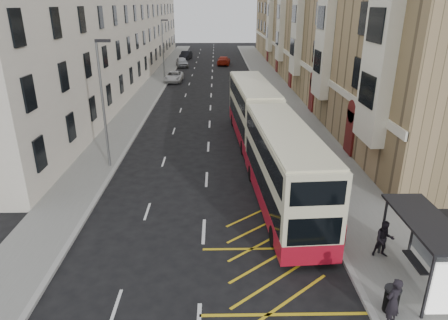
{
  "coord_description": "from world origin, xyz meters",
  "views": [
    {
      "loc": [
        0.66,
        -12.4,
        10.12
      ],
      "look_at": [
        1.03,
        7.58,
        2.23
      ],
      "focal_mm": 32.0,
      "sensor_mm": 36.0,
      "label": 1
    }
  ],
  "objects_px": {
    "pedestrian_mid": "(384,239)",
    "double_decker_rear": "(253,110)",
    "street_lamp_far": "(163,48)",
    "pedestrian_near": "(393,302)",
    "car_red": "(224,61)",
    "pedestrian_far": "(335,184)",
    "car_dark": "(186,55)",
    "car_silver": "(182,62)",
    "street_lamp_near": "(103,98)",
    "bus_shelter": "(433,243)",
    "double_decker_front": "(284,169)",
    "litter_bin": "(392,299)",
    "white_van": "(174,77)"
  },
  "relations": [
    {
      "from": "street_lamp_far",
      "to": "car_silver",
      "type": "bearing_deg",
      "value": 85.5
    },
    {
      "from": "double_decker_front",
      "to": "car_dark",
      "type": "height_order",
      "value": "double_decker_front"
    },
    {
      "from": "car_red",
      "to": "double_decker_front",
      "type": "bearing_deg",
      "value": 97.16
    },
    {
      "from": "street_lamp_far",
      "to": "car_silver",
      "type": "distance_m",
      "value": 15.16
    },
    {
      "from": "street_lamp_near",
      "to": "car_dark",
      "type": "distance_m",
      "value": 54.37
    },
    {
      "from": "pedestrian_far",
      "to": "car_silver",
      "type": "relative_size",
      "value": 0.34
    },
    {
      "from": "double_decker_front",
      "to": "white_van",
      "type": "xyz_separation_m",
      "value": [
        -9.27,
        36.49,
        -1.54
      ]
    },
    {
      "from": "street_lamp_far",
      "to": "double_decker_front",
      "type": "distance_m",
      "value": 37.28
    },
    {
      "from": "car_silver",
      "to": "litter_bin",
      "type": "bearing_deg",
      "value": -89.15
    },
    {
      "from": "double_decker_rear",
      "to": "car_red",
      "type": "height_order",
      "value": "double_decker_rear"
    },
    {
      "from": "car_dark",
      "to": "bus_shelter",
      "type": "bearing_deg",
      "value": -69.15
    },
    {
      "from": "pedestrian_far",
      "to": "car_silver",
      "type": "bearing_deg",
      "value": -45.06
    },
    {
      "from": "street_lamp_near",
      "to": "pedestrian_near",
      "type": "xyz_separation_m",
      "value": [
        12.73,
        -14.09,
        -3.61
      ]
    },
    {
      "from": "bus_shelter",
      "to": "pedestrian_near",
      "type": "bearing_deg",
      "value": -139.17
    },
    {
      "from": "pedestrian_near",
      "to": "car_red",
      "type": "height_order",
      "value": "pedestrian_near"
    },
    {
      "from": "bus_shelter",
      "to": "double_decker_rear",
      "type": "distance_m",
      "value": 18.99
    },
    {
      "from": "litter_bin",
      "to": "car_silver",
      "type": "bearing_deg",
      "value": 101.5
    },
    {
      "from": "pedestrian_mid",
      "to": "pedestrian_far",
      "type": "height_order",
      "value": "pedestrian_mid"
    },
    {
      "from": "bus_shelter",
      "to": "pedestrian_far",
      "type": "height_order",
      "value": "bus_shelter"
    },
    {
      "from": "pedestrian_near",
      "to": "pedestrian_mid",
      "type": "distance_m",
      "value": 3.95
    },
    {
      "from": "white_van",
      "to": "double_decker_rear",
      "type": "bearing_deg",
      "value": -69.29
    },
    {
      "from": "street_lamp_far",
      "to": "bus_shelter",
      "type": "bearing_deg",
      "value": -70.88
    },
    {
      "from": "street_lamp_near",
      "to": "litter_bin",
      "type": "relative_size",
      "value": 8.45
    },
    {
      "from": "bus_shelter",
      "to": "pedestrian_mid",
      "type": "height_order",
      "value": "bus_shelter"
    },
    {
      "from": "street_lamp_near",
      "to": "car_silver",
      "type": "height_order",
      "value": "street_lamp_near"
    },
    {
      "from": "litter_bin",
      "to": "car_dark",
      "type": "relative_size",
      "value": 0.2
    },
    {
      "from": "litter_bin",
      "to": "double_decker_front",
      "type": "bearing_deg",
      "value": 108.11
    },
    {
      "from": "pedestrian_near",
      "to": "pedestrian_mid",
      "type": "bearing_deg",
      "value": -139.07
    },
    {
      "from": "bus_shelter",
      "to": "pedestrian_near",
      "type": "relative_size",
      "value": 2.42
    },
    {
      "from": "bus_shelter",
      "to": "white_van",
      "type": "xyz_separation_m",
      "value": [
        -13.54,
        43.17,
        -1.45
      ]
    },
    {
      "from": "street_lamp_near",
      "to": "double_decker_rear",
      "type": "height_order",
      "value": "street_lamp_near"
    },
    {
      "from": "pedestrian_far",
      "to": "car_dark",
      "type": "xyz_separation_m",
      "value": [
        -12.26,
        59.06,
        -0.16
      ]
    },
    {
      "from": "street_lamp_far",
      "to": "pedestrian_near",
      "type": "bearing_deg",
      "value": -73.9
    },
    {
      "from": "car_silver",
      "to": "pedestrian_far",
      "type": "bearing_deg",
      "value": -86.72
    },
    {
      "from": "litter_bin",
      "to": "car_red",
      "type": "bearing_deg",
      "value": 94.48
    },
    {
      "from": "car_silver",
      "to": "pedestrian_mid",
      "type": "bearing_deg",
      "value": -87.55
    },
    {
      "from": "litter_bin",
      "to": "white_van",
      "type": "bearing_deg",
      "value": 104.94
    },
    {
      "from": "double_decker_front",
      "to": "pedestrian_far",
      "type": "xyz_separation_m",
      "value": [
        2.99,
        0.88,
        -1.3
      ]
    },
    {
      "from": "double_decker_front",
      "to": "pedestrian_mid",
      "type": "xyz_separation_m",
      "value": [
        3.52,
        -4.61,
        -1.26
      ]
    },
    {
      "from": "bus_shelter",
      "to": "white_van",
      "type": "relative_size",
      "value": 0.85
    },
    {
      "from": "double_decker_rear",
      "to": "pedestrian_far",
      "type": "height_order",
      "value": "double_decker_rear"
    },
    {
      "from": "street_lamp_far",
      "to": "car_dark",
      "type": "bearing_deg",
      "value": 87.28
    },
    {
      "from": "street_lamp_far",
      "to": "pedestrian_mid",
      "type": "relative_size",
      "value": 4.86
    },
    {
      "from": "pedestrian_mid",
      "to": "double_decker_rear",
      "type": "bearing_deg",
      "value": 110.45
    },
    {
      "from": "white_van",
      "to": "bus_shelter",
      "type": "bearing_deg",
      "value": -71.1
    },
    {
      "from": "street_lamp_near",
      "to": "double_decker_front",
      "type": "height_order",
      "value": "street_lamp_near"
    },
    {
      "from": "street_lamp_far",
      "to": "pedestrian_far",
      "type": "xyz_separation_m",
      "value": [
        13.41,
        -34.84,
        -3.71
      ]
    },
    {
      "from": "bus_shelter",
      "to": "white_van",
      "type": "height_order",
      "value": "bus_shelter"
    },
    {
      "from": "double_decker_front",
      "to": "street_lamp_far",
      "type": "bearing_deg",
      "value": 102.81
    },
    {
      "from": "pedestrian_mid",
      "to": "car_red",
      "type": "xyz_separation_m",
      "value": [
        -5.68,
        56.99,
        -0.24
      ]
    }
  ]
}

